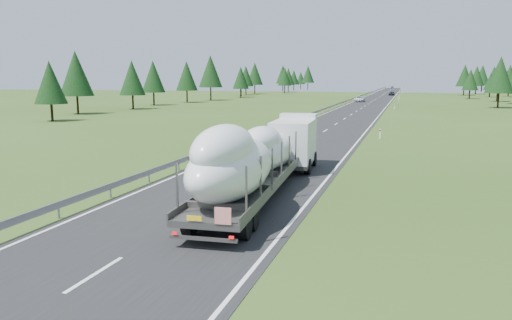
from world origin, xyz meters
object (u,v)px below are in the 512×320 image
(distant_van, at_px, (360,99))
(distant_car_blue, at_px, (392,87))
(boat_truck, at_px, (259,155))
(distant_car_dark, at_px, (392,93))
(highway_sign, at_px, (398,100))

(distant_van, bearing_deg, distant_car_blue, 90.55)
(boat_truck, bearing_deg, distant_van, 92.66)
(distant_car_dark, bearing_deg, boat_truck, -84.64)
(highway_sign, xyz_separation_m, boat_truck, (-5.27, -77.48, 0.39))
(distant_car_blue, bearing_deg, highway_sign, -87.20)
(distant_van, distance_m, distant_car_blue, 178.70)
(boat_truck, relative_size, distant_van, 3.76)
(highway_sign, bearing_deg, distant_van, 108.89)
(boat_truck, xyz_separation_m, distant_car_blue, (-2.62, 286.20, -1.56))
(distant_van, bearing_deg, boat_truck, -86.03)
(distant_van, bearing_deg, highway_sign, -69.80)
(boat_truck, distance_m, distant_car_dark, 158.33)
(distant_van, xyz_separation_m, distant_car_dark, (6.33, 50.80, 0.01))
(distant_van, relative_size, distant_car_dark, 1.20)
(distant_van, height_order, distant_car_blue, distant_van)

